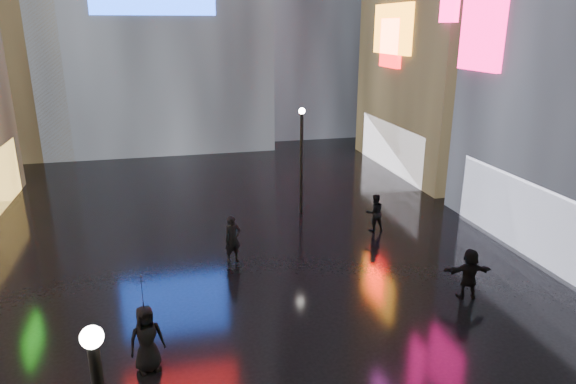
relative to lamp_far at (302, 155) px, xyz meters
name	(u,v)px	position (x,y,z in m)	size (l,w,h in m)	color
ground	(243,248)	(-3.47, -3.65, -2.94)	(140.00, 140.00, 0.00)	black
lamp_far	(302,155)	(0.00, 0.00, 0.00)	(0.30, 0.30, 5.20)	black
pedestrian_4	(147,339)	(-7.16, -10.91, -2.00)	(0.93, 0.60, 1.90)	black
pedestrian_5	(469,274)	(3.34, -9.46, -2.05)	(1.65, 0.53, 1.78)	black
pedestrian_6	(233,239)	(-4.03, -4.78, -2.01)	(0.68, 0.45, 1.88)	black
pedestrian_7	(375,213)	(2.59, -3.09, -2.08)	(0.84, 0.65, 1.72)	black
umbrella_2	(142,291)	(-7.16, -10.91, -0.58)	(1.02, 1.04, 0.93)	black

